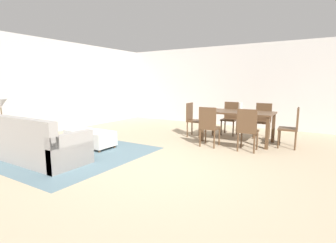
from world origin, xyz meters
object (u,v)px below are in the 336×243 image
object	(u,v)px
ottoman_table	(90,137)
dining_chair_far_left	(230,116)
dining_chair_near_left	(209,124)
vase_centerpiece	(241,107)
dining_chair_head_west	(193,118)
dining_chair_near_right	(247,128)
couch	(38,146)
dining_table	(238,115)
dining_chair_head_east	(292,125)
side_table	(3,130)
table_lamp	(1,104)
dining_chair_far_right	(263,118)

from	to	relation	value
ottoman_table	dining_chair_far_left	size ratio (longest dim) A/B	1.25
dining_chair_near_left	vase_centerpiece	world-z (taller)	vase_centerpiece
dining_chair_head_west	vase_centerpiece	bearing A→B (deg)	-1.85
dining_chair_near_right	dining_chair_far_left	xyz separation A→B (m)	(-0.89, 1.62, 0.00)
ottoman_table	vase_centerpiece	xyz separation A→B (m)	(2.78, 2.25, 0.65)
couch	dining_chair_near_left	bearing A→B (deg)	49.15
dining_table	dining_chair_head_east	size ratio (longest dim) A/B	1.82
dining_table	dining_chair_near_right	world-z (taller)	dining_chair_near_right
side_table	dining_table	world-z (taller)	dining_table
dining_table	dining_chair_near_left	size ratio (longest dim) A/B	1.82
couch	dining_chair_head_west	size ratio (longest dim) A/B	2.12
ottoman_table	dining_chair_head_east	distance (m)	4.57
table_lamp	dining_chair_near_left	world-z (taller)	table_lamp
dining_chair_near_left	dining_chair_far_right	xyz separation A→B (m)	(0.85, 1.67, 0.00)
table_lamp	dining_table	distance (m)	5.33
dining_chair_far_right	dining_chair_head_west	bearing A→B (deg)	-153.81
dining_chair_near_left	dining_chair_head_east	xyz separation A→B (m)	(1.64, 0.87, 0.00)
dining_chair_near_left	dining_table	bearing A→B (deg)	64.31
side_table	dining_chair_head_east	size ratio (longest dim) A/B	0.65
dining_chair_head_west	side_table	bearing A→B (deg)	-128.29
dining_chair_head_west	dining_table	bearing A→B (deg)	0.11
side_table	dining_chair_head_east	distance (m)	6.30
dining_table	dining_chair_near_right	xyz separation A→B (m)	(0.45, -0.82, -0.15)
dining_chair_near_left	dining_chair_head_east	world-z (taller)	same
dining_chair_head_east	vase_centerpiece	world-z (taller)	vase_centerpiece
dining_chair_near_right	dining_chair_head_east	size ratio (longest dim) A/B	1.00
dining_table	couch	bearing A→B (deg)	-127.66
dining_table	dining_chair_far_left	xyz separation A→B (m)	(-0.44, 0.80, -0.15)
couch	ottoman_table	bearing A→B (deg)	89.39
dining_table	dining_chair_head_east	xyz separation A→B (m)	(1.23, 0.01, -0.15)
dining_chair_far_left	dining_chair_head_east	size ratio (longest dim) A/B	1.00
dining_chair_head_west	vase_centerpiece	distance (m)	1.35
dining_chair_far_right	dining_chair_near_left	bearing A→B (deg)	-116.81
dining_chair_head_east	dining_chair_head_west	xyz separation A→B (m)	(-2.46, -0.01, 0.00)
dining_chair_near_left	dining_chair_far_right	distance (m)	1.87
dining_chair_far_right	dining_chair_head_west	size ratio (longest dim) A/B	1.00
dining_chair_near_left	vase_centerpiece	distance (m)	1.01
side_table	dining_chair_far_right	xyz separation A→B (m)	(4.43, 4.32, 0.05)
ottoman_table	dining_chair_far_left	world-z (taller)	dining_chair_far_left
side_table	dining_chair_far_left	distance (m)	5.58
side_table	vase_centerpiece	bearing A→B (deg)	40.38
side_table	dining_chair_far_left	size ratio (longest dim) A/B	0.65
dining_chair_far_right	vase_centerpiece	distance (m)	1.00
table_lamp	dining_table	size ratio (longest dim) A/B	0.31
couch	side_table	bearing A→B (deg)	178.93
dining_chair_head_west	ottoman_table	bearing A→B (deg)	-122.86
vase_centerpiece	dining_chair_head_east	bearing A→B (deg)	2.68
table_lamp	vase_centerpiece	world-z (taller)	table_lamp
ottoman_table	vase_centerpiece	world-z (taller)	vase_centerpiece
ottoman_table	side_table	world-z (taller)	side_table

